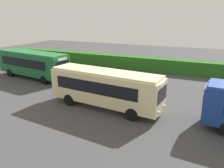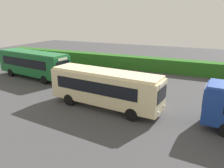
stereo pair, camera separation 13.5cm
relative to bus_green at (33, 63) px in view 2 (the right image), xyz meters
The scene contains 7 objects.
ground_plane 13.06m from the bus_green, 12.52° to the right, with size 79.39×79.39×0.00m, color #424244.
bus_green is the anchor object (origin of this frame).
bus_cream 13.14m from the bus_green, 21.10° to the right, with size 9.95×3.32×3.21m.
person_left 2.48m from the bus_green, 88.30° to the left, with size 0.41×0.53×1.66m.
person_center 9.34m from the bus_green, ahead, with size 0.50×0.30×1.80m.
person_right 14.67m from the bus_green, ahead, with size 0.53×0.43×1.79m.
hedge_row 16.08m from the bus_green, 38.19° to the left, with size 51.70×1.75×1.83m, color #27631B.
Camera 2 is at (7.46, -17.49, 7.51)m, focal length 35.46 mm.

